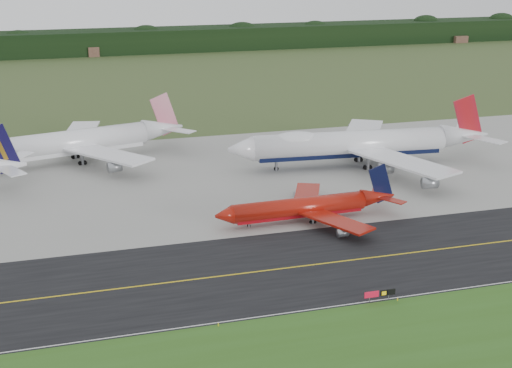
% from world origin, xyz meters
% --- Properties ---
extents(ground, '(600.00, 600.00, 0.00)m').
position_xyz_m(ground, '(0.00, 0.00, 0.00)').
color(ground, '#425226').
rests_on(ground, ground).
extents(grass_verge, '(400.00, 30.00, 0.01)m').
position_xyz_m(grass_verge, '(0.00, -35.00, 0.01)').
color(grass_verge, '#325C1B').
rests_on(grass_verge, ground).
extents(taxiway, '(400.00, 32.00, 0.02)m').
position_xyz_m(taxiway, '(0.00, -4.00, 0.01)').
color(taxiway, black).
rests_on(taxiway, ground).
extents(apron, '(400.00, 78.00, 0.01)m').
position_xyz_m(apron, '(0.00, 51.00, 0.01)').
color(apron, gray).
rests_on(apron, ground).
extents(taxiway_centreline, '(400.00, 0.40, 0.00)m').
position_xyz_m(taxiway_centreline, '(0.00, -4.00, 0.03)').
color(taxiway_centreline, gold).
rests_on(taxiway_centreline, taxiway).
extents(taxiway_edge_line, '(400.00, 0.25, 0.00)m').
position_xyz_m(taxiway_edge_line, '(0.00, -19.50, 0.03)').
color(taxiway_edge_line, silver).
rests_on(taxiway_edge_line, taxiway).
extents(horizon_treeline, '(700.00, 25.00, 12.00)m').
position_xyz_m(horizon_treeline, '(0.00, 273.76, 5.47)').
color(horizon_treeline, black).
rests_on(horizon_treeline, ground).
extents(jet_ba_747, '(70.16, 57.94, 17.63)m').
position_xyz_m(jet_ba_747, '(26.97, 49.80, 6.00)').
color(jet_ba_747, white).
rests_on(jet_ba_747, ground).
extents(jet_red_737, '(39.70, 32.42, 10.73)m').
position_xyz_m(jet_red_737, '(1.72, 16.98, 2.97)').
color(jet_red_737, '#99150B').
rests_on(jet_red_737, ground).
extents(jet_star_tail, '(60.36, 49.59, 16.06)m').
position_xyz_m(jet_star_tail, '(-42.70, 73.29, 5.35)').
color(jet_star_tail, white).
rests_on(jet_star_tail, ground).
extents(taxiway_sign, '(5.31, 0.23, 1.77)m').
position_xyz_m(taxiway_sign, '(0.68, -19.63, 1.25)').
color(taxiway_sign, slate).
rests_on(taxiway_sign, ground).
extents(edge_marker_left, '(0.16, 0.16, 0.50)m').
position_xyz_m(edge_marker_left, '(-26.11, -20.50, 0.25)').
color(edge_marker_left, yellow).
rests_on(edge_marker_left, ground).
extents(edge_marker_center, '(0.16, 0.16, 0.50)m').
position_xyz_m(edge_marker_center, '(3.44, -20.50, 0.25)').
color(edge_marker_center, yellow).
rests_on(edge_marker_center, ground).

